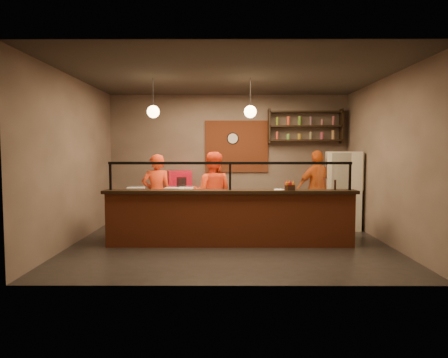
{
  "coord_description": "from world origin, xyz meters",
  "views": [
    {
      "loc": [
        -0.09,
        -7.67,
        1.78
      ],
      "look_at": [
        -0.11,
        0.3,
        1.22
      ],
      "focal_mm": 32.0,
      "sensor_mm": 36.0,
      "label": 1
    }
  ],
  "objects_px": {
    "wall_clock": "(233,138)",
    "red_cooler": "(180,197)",
    "pizza_dough": "(239,195)",
    "condiment_caddy": "(290,188)",
    "cook_right": "(318,189)",
    "fridge": "(343,190)",
    "cook_mid": "(212,193)",
    "cook_left": "(157,194)",
    "pepper_mill": "(335,185)"
  },
  "relations": [
    {
      "from": "pizza_dough",
      "to": "condiment_caddy",
      "type": "bearing_deg",
      "value": -35.63
    },
    {
      "from": "pepper_mill",
      "to": "wall_clock",
      "type": "bearing_deg",
      "value": 123.89
    },
    {
      "from": "cook_mid",
      "to": "condiment_caddy",
      "type": "bearing_deg",
      "value": 149.07
    },
    {
      "from": "fridge",
      "to": "red_cooler",
      "type": "relative_size",
      "value": 1.36
    },
    {
      "from": "fridge",
      "to": "red_cooler",
      "type": "distance_m",
      "value": 3.9
    },
    {
      "from": "cook_right",
      "to": "pizza_dough",
      "type": "relative_size",
      "value": 4.01
    },
    {
      "from": "pizza_dough",
      "to": "cook_left",
      "type": "bearing_deg",
      "value": 163.18
    },
    {
      "from": "cook_mid",
      "to": "cook_right",
      "type": "relative_size",
      "value": 0.98
    },
    {
      "from": "cook_left",
      "to": "condiment_caddy",
      "type": "bearing_deg",
      "value": 141.44
    },
    {
      "from": "wall_clock",
      "to": "cook_left",
      "type": "distance_m",
      "value": 2.63
    },
    {
      "from": "pizza_dough",
      "to": "pepper_mill",
      "type": "xyz_separation_m",
      "value": [
        1.76,
        -0.6,
        0.25
      ]
    },
    {
      "from": "fridge",
      "to": "pepper_mill",
      "type": "relative_size",
      "value": 9.39
    },
    {
      "from": "fridge",
      "to": "condiment_caddy",
      "type": "xyz_separation_m",
      "value": [
        -1.5,
        -1.76,
        0.22
      ]
    },
    {
      "from": "cook_mid",
      "to": "pepper_mill",
      "type": "height_order",
      "value": "cook_mid"
    },
    {
      "from": "fridge",
      "to": "condiment_caddy",
      "type": "distance_m",
      "value": 2.33
    },
    {
      "from": "red_cooler",
      "to": "pepper_mill",
      "type": "distance_m",
      "value": 4.03
    },
    {
      "from": "cook_right",
      "to": "fridge",
      "type": "xyz_separation_m",
      "value": [
        0.55,
        -0.09,
        -0.01
      ]
    },
    {
      "from": "condiment_caddy",
      "to": "fridge",
      "type": "bearing_deg",
      "value": 49.62
    },
    {
      "from": "wall_clock",
      "to": "red_cooler",
      "type": "relative_size",
      "value": 0.23
    },
    {
      "from": "pepper_mill",
      "to": "cook_mid",
      "type": "bearing_deg",
      "value": 154.84
    },
    {
      "from": "cook_right",
      "to": "pepper_mill",
      "type": "relative_size",
      "value": 9.54
    },
    {
      "from": "wall_clock",
      "to": "pizza_dough",
      "type": "xyz_separation_m",
      "value": [
        0.09,
        -2.15,
        -1.19
      ]
    },
    {
      "from": "cook_mid",
      "to": "cook_right",
      "type": "distance_m",
      "value": 2.52
    },
    {
      "from": "cook_right",
      "to": "fridge",
      "type": "relative_size",
      "value": 1.02
    },
    {
      "from": "wall_clock",
      "to": "cook_right",
      "type": "distance_m",
      "value": 2.48
    },
    {
      "from": "cook_left",
      "to": "red_cooler",
      "type": "bearing_deg",
      "value": -119.13
    },
    {
      "from": "wall_clock",
      "to": "pizza_dough",
      "type": "bearing_deg",
      "value": -87.6
    },
    {
      "from": "red_cooler",
      "to": "pepper_mill",
      "type": "relative_size",
      "value": 6.9
    },
    {
      "from": "red_cooler",
      "to": "cook_mid",
      "type": "bearing_deg",
      "value": -70.71
    },
    {
      "from": "cook_mid",
      "to": "pizza_dough",
      "type": "relative_size",
      "value": 3.94
    },
    {
      "from": "wall_clock",
      "to": "cook_right",
      "type": "bearing_deg",
      "value": -26.05
    },
    {
      "from": "red_cooler",
      "to": "pizza_dough",
      "type": "relative_size",
      "value": 2.9
    },
    {
      "from": "cook_right",
      "to": "pepper_mill",
      "type": "bearing_deg",
      "value": 73.77
    },
    {
      "from": "fridge",
      "to": "red_cooler",
      "type": "bearing_deg",
      "value": 177.57
    },
    {
      "from": "cook_left",
      "to": "cook_right",
      "type": "xyz_separation_m",
      "value": [
        3.61,
        0.67,
        0.04
      ]
    },
    {
      "from": "fridge",
      "to": "pepper_mill",
      "type": "xyz_separation_m",
      "value": [
        -0.65,
        -1.71,
        0.27
      ]
    },
    {
      "from": "cook_mid",
      "to": "pizza_dough",
      "type": "distance_m",
      "value": 0.74
    },
    {
      "from": "cook_right",
      "to": "fridge",
      "type": "height_order",
      "value": "cook_right"
    },
    {
      "from": "wall_clock",
      "to": "pizza_dough",
      "type": "distance_m",
      "value": 2.46
    },
    {
      "from": "red_cooler",
      "to": "pizza_dough",
      "type": "distance_m",
      "value": 2.34
    },
    {
      "from": "cook_left",
      "to": "cook_mid",
      "type": "xyz_separation_m",
      "value": [
        1.2,
        -0.04,
        0.03
      ]
    },
    {
      "from": "red_cooler",
      "to": "condiment_caddy",
      "type": "relative_size",
      "value": 7.21
    },
    {
      "from": "pepper_mill",
      "to": "condiment_caddy",
      "type": "bearing_deg",
      "value": -176.41
    },
    {
      "from": "cook_left",
      "to": "cook_mid",
      "type": "relative_size",
      "value": 0.97
    },
    {
      "from": "red_cooler",
      "to": "pepper_mill",
      "type": "bearing_deg",
      "value": -50.58
    },
    {
      "from": "wall_clock",
      "to": "cook_mid",
      "type": "height_order",
      "value": "wall_clock"
    },
    {
      "from": "cook_right",
      "to": "cook_left",
      "type": "bearing_deg",
      "value": -2.49
    },
    {
      "from": "wall_clock",
      "to": "pizza_dough",
      "type": "height_order",
      "value": "wall_clock"
    },
    {
      "from": "red_cooler",
      "to": "condiment_caddy",
      "type": "distance_m",
      "value": 3.44
    },
    {
      "from": "cook_mid",
      "to": "cook_right",
      "type": "bearing_deg",
      "value": -156.63
    }
  ]
}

